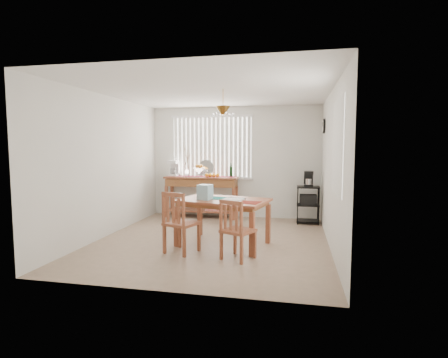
% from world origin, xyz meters
% --- Properties ---
extents(ground, '(4.00, 4.50, 0.01)m').
position_xyz_m(ground, '(0.00, 0.00, -0.01)').
color(ground, gray).
extents(room_shell, '(4.20, 4.70, 2.70)m').
position_xyz_m(room_shell, '(0.00, 0.02, 1.69)').
color(room_shell, silver).
rests_on(room_shell, ground).
extents(sideboard, '(1.72, 0.48, 0.96)m').
position_xyz_m(sideboard, '(-0.73, 1.99, 0.72)').
color(sideboard, brown).
rests_on(sideboard, ground).
extents(sideboard_items, '(1.63, 0.41, 0.74)m').
position_xyz_m(sideboard_items, '(-1.00, 2.00, 1.12)').
color(sideboard_items, maroon).
rests_on(sideboard_items, sideboard).
extents(wire_cart, '(0.48, 0.38, 0.81)m').
position_xyz_m(wire_cart, '(1.70, 1.80, 0.49)').
color(wire_cart, black).
rests_on(wire_cart, ground).
extents(cart_items, '(0.19, 0.23, 0.33)m').
position_xyz_m(cart_items, '(1.70, 1.81, 0.96)').
color(cart_items, black).
rests_on(cart_items, wire_cart).
extents(dining_table, '(1.63, 1.23, 0.78)m').
position_xyz_m(dining_table, '(0.24, -0.21, 0.69)').
color(dining_table, brown).
rests_on(dining_table, ground).
extents(table_items, '(1.11, 0.75, 0.25)m').
position_xyz_m(table_items, '(0.08, -0.30, 0.87)').
color(table_items, '#157A71').
rests_on(table_items, dining_table).
extents(chair_left, '(0.57, 0.57, 0.97)m').
position_xyz_m(chair_left, '(-0.32, -0.80, 0.48)').
color(chair_left, brown).
rests_on(chair_left, ground).
extents(chair_right, '(0.55, 0.55, 0.90)m').
position_xyz_m(chair_right, '(0.60, -0.95, 0.44)').
color(chair_right, brown).
rests_on(chair_right, ground).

